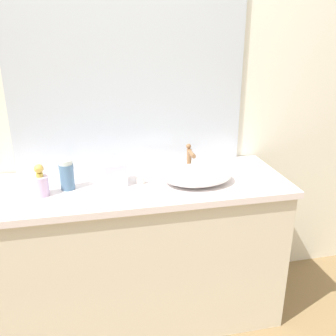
{
  "coord_description": "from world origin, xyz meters",
  "views": [
    {
      "loc": [
        -0.16,
        -1.42,
        1.64
      ],
      "look_at": [
        0.23,
        0.38,
        0.94
      ],
      "focal_mm": 40.43,
      "sensor_mm": 36.0,
      "label": 1
    }
  ],
  "objects_px": {
    "soap_dispenser": "(41,183)",
    "candle_jar": "(141,180)",
    "lotion_bottle": "(67,175)",
    "tissue_box": "(114,172)",
    "sink_basin": "(197,175)"
  },
  "relations": [
    {
      "from": "soap_dispenser",
      "to": "candle_jar",
      "type": "height_order",
      "value": "soap_dispenser"
    },
    {
      "from": "candle_jar",
      "to": "tissue_box",
      "type": "bearing_deg",
      "value": 170.51
    },
    {
      "from": "lotion_bottle",
      "to": "tissue_box",
      "type": "distance_m",
      "value": 0.24
    },
    {
      "from": "sink_basin",
      "to": "soap_dispenser",
      "type": "relative_size",
      "value": 2.3
    },
    {
      "from": "lotion_bottle",
      "to": "candle_jar",
      "type": "height_order",
      "value": "lotion_bottle"
    },
    {
      "from": "soap_dispenser",
      "to": "candle_jar",
      "type": "distance_m",
      "value": 0.5
    },
    {
      "from": "soap_dispenser",
      "to": "tissue_box",
      "type": "bearing_deg",
      "value": 10.58
    },
    {
      "from": "soap_dispenser",
      "to": "tissue_box",
      "type": "height_order",
      "value": "same"
    },
    {
      "from": "lotion_bottle",
      "to": "candle_jar",
      "type": "relative_size",
      "value": 3.49
    },
    {
      "from": "soap_dispenser",
      "to": "lotion_bottle",
      "type": "bearing_deg",
      "value": 23.86
    },
    {
      "from": "tissue_box",
      "to": "soap_dispenser",
      "type": "bearing_deg",
      "value": -169.42
    },
    {
      "from": "soap_dispenser",
      "to": "candle_jar",
      "type": "relative_size",
      "value": 3.62
    },
    {
      "from": "soap_dispenser",
      "to": "lotion_bottle",
      "type": "relative_size",
      "value": 1.04
    },
    {
      "from": "sink_basin",
      "to": "lotion_bottle",
      "type": "relative_size",
      "value": 2.39
    },
    {
      "from": "lotion_bottle",
      "to": "tissue_box",
      "type": "xyz_separation_m",
      "value": [
        0.24,
        0.01,
        -0.01
      ]
    }
  ]
}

